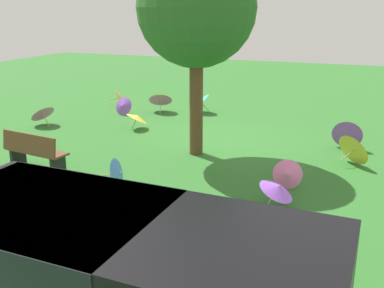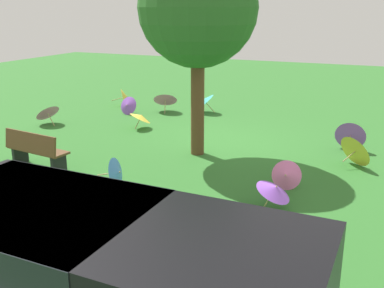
% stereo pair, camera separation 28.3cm
% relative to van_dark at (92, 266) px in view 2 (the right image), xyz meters
% --- Properties ---
extents(ground, '(40.00, 40.00, 0.00)m').
position_rel_van_dark_xyz_m(ground, '(1.39, -7.60, -0.91)').
color(ground, '#2D6B28').
extents(van_dark, '(4.65, 2.23, 1.53)m').
position_rel_van_dark_xyz_m(van_dark, '(0.00, 0.00, 0.00)').
color(van_dark, black).
rests_on(van_dark, ground).
extents(park_bench, '(1.65, 0.68, 0.90)m').
position_rel_van_dark_xyz_m(park_bench, '(4.50, -4.10, -0.45)').
color(park_bench, brown).
rests_on(park_bench, ground).
extents(shade_tree, '(2.82, 2.82, 5.00)m').
position_rel_van_dark_xyz_m(shade_tree, '(1.56, -6.64, 2.64)').
color(shade_tree, brown).
rests_on(shade_tree, ground).
extents(parasol_purple_0, '(0.67, 0.62, 0.64)m').
position_rel_van_dark_xyz_m(parasol_purple_0, '(5.48, -9.72, -0.59)').
color(parasol_purple_0, tan).
rests_on(parasol_purple_0, ground).
extents(parasol_teal_1, '(0.88, 0.95, 0.74)m').
position_rel_van_dark_xyz_m(parasol_teal_1, '(3.16, -11.03, -0.48)').
color(parasol_teal_1, tan).
rests_on(parasol_teal_1, ground).
extents(parasol_yellow_0, '(0.75, 0.72, 0.68)m').
position_rel_van_dark_xyz_m(parasol_yellow_0, '(6.31, -10.91, -0.57)').
color(parasol_yellow_0, tan).
rests_on(parasol_yellow_0, ground).
extents(parasol_blue_0, '(0.62, 0.66, 0.64)m').
position_rel_van_dark_xyz_m(parasol_blue_0, '(2.21, -3.93, -0.59)').
color(parasol_blue_0, tan).
rests_on(parasol_blue_0, ground).
extents(parasol_purple_1, '(0.80, 0.68, 0.80)m').
position_rel_van_dark_xyz_m(parasol_purple_1, '(-1.97, -8.60, -0.51)').
color(parasol_purple_1, tan).
rests_on(parasol_purple_1, ground).
extents(parasol_pink_0, '(0.63, 0.59, 0.62)m').
position_rel_van_dark_xyz_m(parasol_pink_0, '(-1.02, -5.18, -0.60)').
color(parasol_pink_0, tan).
rests_on(parasol_pink_0, ground).
extents(parasol_yellow_3, '(0.94, 0.94, 0.58)m').
position_rel_van_dark_xyz_m(parasol_yellow_3, '(4.11, -8.24, -0.54)').
color(parasol_yellow_3, tan).
rests_on(parasol_yellow_3, ground).
extents(parasol_purple_3, '(0.73, 0.74, 0.61)m').
position_rel_van_dark_xyz_m(parasol_purple_3, '(-1.04, -4.11, -0.51)').
color(parasol_purple_3, tan).
rests_on(parasol_purple_3, ground).
extents(parasol_pink_2, '(1.05, 1.02, 0.83)m').
position_rel_van_dark_xyz_m(parasol_pink_2, '(4.49, -10.66, -0.41)').
color(parasol_pink_2, tan).
rests_on(parasol_pink_2, ground).
extents(parasol_pink_3, '(0.84, 0.92, 0.71)m').
position_rel_van_dark_xyz_m(parasol_pink_3, '(7.10, -7.51, -0.50)').
color(parasol_pink_3, tan).
rests_on(parasol_pink_3, ground).
extents(parasol_yellow_4, '(0.96, 0.90, 0.80)m').
position_rel_van_dark_xyz_m(parasol_yellow_4, '(-2.23, -7.26, -0.51)').
color(parasol_yellow_4, tan).
rests_on(parasol_yellow_4, ground).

